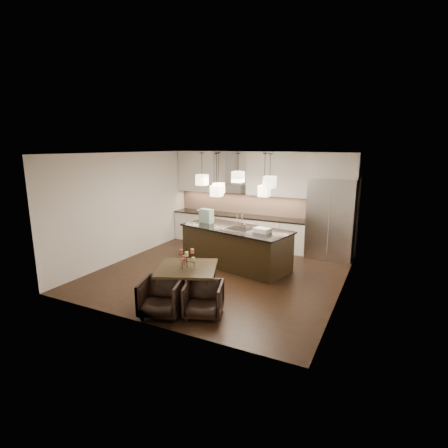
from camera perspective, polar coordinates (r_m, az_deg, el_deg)
The scene contains 37 objects.
floor at distance 8.43m, azimuth -0.61°, elevation -7.99°, with size 5.50×5.50×0.02m, color black.
ceiling at distance 7.89m, azimuth -0.66°, elevation 11.56°, with size 5.50×5.50×0.02m, color white.
wall_back at distance 10.54m, azimuth 6.21°, elevation 4.06°, with size 5.50×0.02×2.80m, color silver.
wall_front at distance 5.79m, azimuth -13.16°, elevation -3.34°, with size 5.50×0.02×2.80m, color silver.
wall_left at distance 9.59m, azimuth -15.50°, elevation 2.83°, with size 0.02×5.50×2.80m, color silver.
wall_right at distance 7.24m, azimuth 19.21°, elevation -0.51°, with size 0.02×5.50×2.80m, color silver.
refrigerator at distance 9.71m, azimuth 17.08°, elevation 0.89°, with size 1.20×0.72×2.15m, color #B7B7BA.
fridge_panel at distance 9.53m, azimuth 17.62°, elevation 9.15°, with size 1.26×0.72×0.65m, color silver.
lower_cabinets at distance 10.65m, azimuth 2.32°, elevation -1.04°, with size 4.21×0.62×0.88m, color silver.
countertop at distance 10.55m, azimuth 2.34°, elevation 1.38°, with size 4.21×0.66×0.04m, color black.
backsplash at distance 10.76m, azimuth 3.01°, elevation 3.41°, with size 4.21×0.02×0.63m, color beige.
upper_cab_left at distance 11.18m, azimuth -4.31°, elevation 8.59°, with size 1.25×0.35×1.25m, color silver.
upper_cab_right at distance 10.09m, azimuth 8.91°, elevation 8.04°, with size 1.86×0.35×1.25m, color silver.
hood_canopy at distance 10.59m, azimuth 1.00°, elevation 5.93°, with size 0.90×0.52×0.24m, color #B7B7BA.
hood_chimney at distance 10.64m, azimuth 1.27°, elevation 9.20°, with size 0.30×0.28×0.96m, color #B7B7BA.
fruit_bowl at distance 11.06m, azimuth -3.72°, elevation 2.16°, with size 0.26×0.26×0.06m, color silver.
island_body at distance 8.76m, azimuth 1.93°, elevation -3.87°, with size 2.67×1.07×0.94m, color black.
island_top at distance 8.63m, azimuth 1.95°, elevation -0.74°, with size 2.76×1.16×0.04m, color black.
faucet at distance 8.60m, azimuth 2.96°, elevation 0.74°, with size 0.11×0.26×0.41m, color silver, non-canonical shape.
tote_bag at distance 9.16m, azimuth -2.90°, elevation 1.33°, with size 0.36×0.19×0.36m, color #1F5940.
food_container at distance 8.19m, azimuth 6.30°, elevation -1.01°, with size 0.36×0.26×0.11m, color silver.
dining_table at distance 6.97m, azimuth -5.99°, elevation -9.58°, with size 1.11×1.11×0.66m, color black, non-canonical shape.
candelabra at distance 6.79m, azimuth -6.09°, elevation -5.45°, with size 0.32×0.32×0.39m, color black, non-canonical shape.
candle_a at distance 6.78m, azimuth -5.04°, elevation -5.78°, with size 0.07×0.07×0.09m, color beige.
candle_b at distance 6.91m, azimuth -6.45°, elevation -5.46°, with size 0.07×0.07×0.09m, color #D4673D.
candle_c at distance 6.71m, azimuth -6.75°, elevation -6.02°, with size 0.07×0.07×0.09m, color #99412E.
candle_d at distance 6.82m, azimuth -5.19°, elevation -4.43°, with size 0.07×0.07×0.09m, color #D4673D.
candle_e at distance 6.79m, azimuth -7.05°, elevation -4.54°, with size 0.07×0.07×0.09m, color #99412E.
candle_f at distance 6.65m, azimuth -6.12°, elevation -4.91°, with size 0.07×0.07×0.09m, color beige.
armchair_left at distance 6.44m, azimuth -10.19°, elevation -11.67°, with size 0.70×0.72×0.66m, color black.
armchair_right at distance 6.32m, azimuth -3.35°, elevation -12.18°, with size 0.66×0.68×0.62m, color black.
pendant_a at distance 8.73m, azimuth -3.60°, elevation 7.20°, with size 0.24×0.24×0.26m, color #FFE2BA.
pendant_b at distance 8.91m, azimuth -0.88°, elevation 5.86°, with size 0.24×0.24×0.26m, color #FFE2BA.
pendant_c at distance 8.29m, azimuth 2.30°, elevation 7.70°, with size 0.24×0.24×0.26m, color #FFE2BA.
pendant_d at distance 8.31m, azimuth 6.58°, elevation 5.37°, with size 0.24×0.24×0.26m, color #FFE2BA.
pendant_e at distance 7.94m, azimuth 7.47°, elevation 6.81°, with size 0.24×0.24×0.26m, color #FFE2BA.
pendant_f at distance 8.32m, azimuth -1.20°, elevation 5.43°, with size 0.24×0.24×0.26m, color #FFE2BA.
Camera 1 is at (3.58, -7.03, 2.96)m, focal length 28.00 mm.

